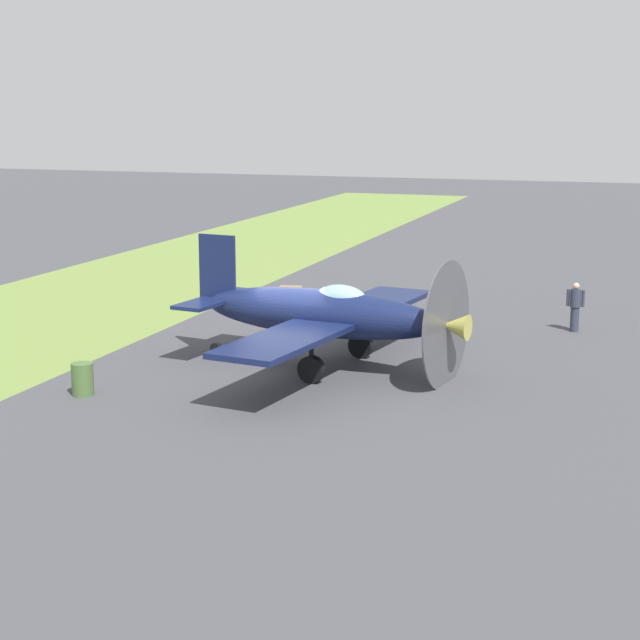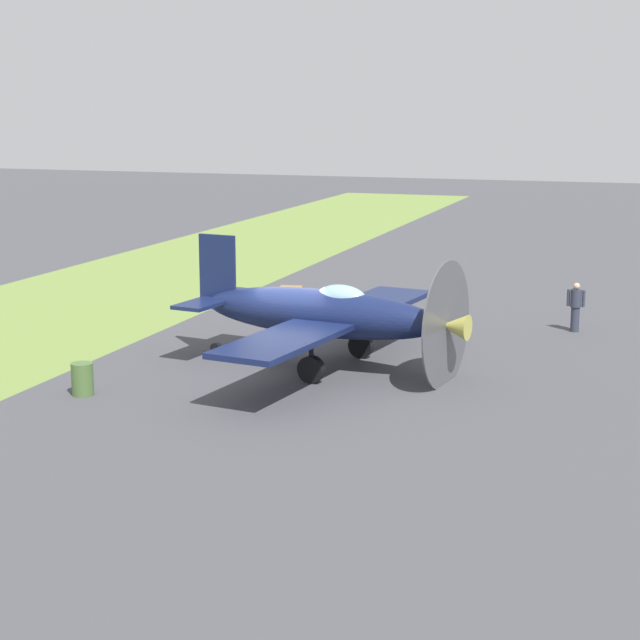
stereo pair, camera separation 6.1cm
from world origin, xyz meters
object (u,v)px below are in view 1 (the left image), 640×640
at_px(ground_crew_chief, 575,306).
at_px(supply_crate, 290,295).
at_px(airplane_lead, 325,314).
at_px(fuel_drum, 83,379).

relative_size(ground_crew_chief, supply_crate, 1.92).
height_order(airplane_lead, supply_crate, airplane_lead).
bearing_deg(ground_crew_chief, supply_crate, -6.60).
relative_size(airplane_lead, ground_crew_chief, 6.56).
bearing_deg(fuel_drum, supply_crate, 177.29).
bearing_deg(airplane_lead, fuel_drum, -39.01).
height_order(fuel_drum, supply_crate, fuel_drum).
bearing_deg(ground_crew_chief, fuel_drum, 48.91).
xyz_separation_m(ground_crew_chief, supply_crate, (-1.77, -11.30, -0.59)).
bearing_deg(airplane_lead, ground_crew_chief, 147.58).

